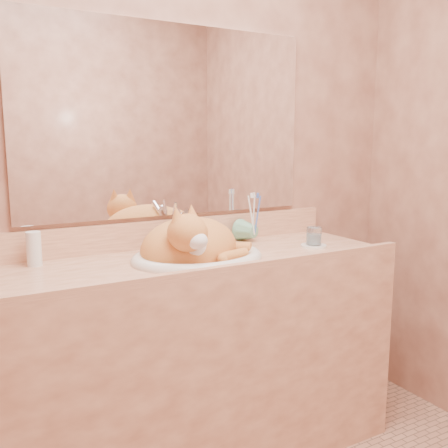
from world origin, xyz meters
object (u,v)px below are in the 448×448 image
vanity_counter (199,359)px  cat (191,241)px  soap_dispenser (214,229)px  water_glass (314,236)px  sink_basin (198,239)px  toothbrush_cup (255,232)px

vanity_counter → cat: bearing=-179.2°
soap_dispenser → water_glass: bearing=-31.3°
sink_basin → water_glass: sink_basin is taller
soap_dispenser → water_glass: (0.41, -0.16, -0.04)m
sink_basin → cat: bearing=147.4°
cat → toothbrush_cup: (0.39, 0.15, -0.03)m
toothbrush_cup → cat: bearing=-159.2°
cat → toothbrush_cup: cat is taller
vanity_counter → water_glass: size_ratio=20.72×
cat → sink_basin: bearing=-65.5°
sink_basin → cat: size_ratio=1.20×
vanity_counter → sink_basin: 0.51m
water_glass → toothbrush_cup: bearing=129.7°
vanity_counter → toothbrush_cup: 0.61m
cat → toothbrush_cup: 0.42m
sink_basin → toothbrush_cup: size_ratio=5.14×
vanity_counter → toothbrush_cup: bearing=22.4°
sink_basin → toothbrush_cup: (0.37, 0.17, -0.03)m
water_glass → cat: bearing=173.9°
vanity_counter → cat: 0.50m
sink_basin → toothbrush_cup: sink_basin is taller
toothbrush_cup → soap_dispenser: bearing=-168.2°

